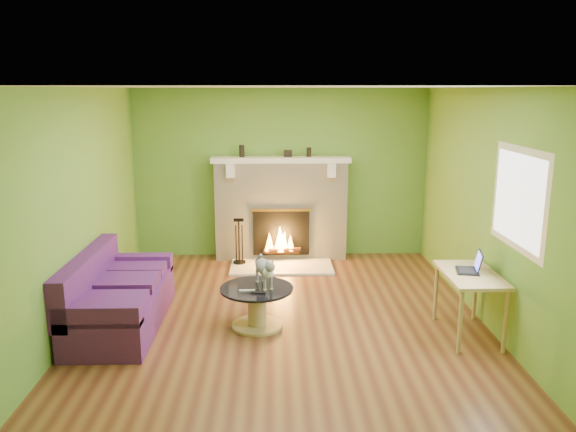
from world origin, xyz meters
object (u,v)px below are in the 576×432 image
object	(u,v)px
desk	(470,281)
cat	(264,271)
coffee_table	(257,304)
sofa	(116,298)

from	to	relation	value
desk	cat	bearing A→B (deg)	171.40
coffee_table	cat	bearing A→B (deg)	32.01
sofa	coffee_table	size ratio (longest dim) A/B	2.28
desk	cat	xyz separation A→B (m)	(-2.17, 0.33, 0.02)
coffee_table	desk	distance (m)	2.30
sofa	coffee_table	distance (m)	1.56
coffee_table	desk	bearing A→B (deg)	-7.05
sofa	cat	xyz separation A→B (m)	(1.64, -0.02, 0.32)
sofa	coffee_table	xyz separation A→B (m)	(1.56, -0.07, -0.06)
coffee_table	cat	size ratio (longest dim) A/B	1.41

